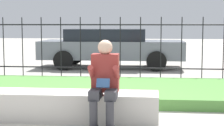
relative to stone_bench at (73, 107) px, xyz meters
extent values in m
plane|color=#A8A399|center=(0.12, 0.00, -0.19)|extent=(60.00, 60.00, 0.00)
cube|color=beige|center=(0.00, 0.00, 0.02)|extent=(2.56, 0.59, 0.43)
cube|color=#9B978F|center=(0.00, 0.00, -0.15)|extent=(2.46, 0.54, 0.08)
cylinder|color=#38383D|center=(0.41, -0.64, 0.07)|extent=(0.11, 0.11, 0.34)
cube|color=#38383D|center=(0.41, -0.43, 0.30)|extent=(0.15, 0.42, 0.13)
cylinder|color=#38383D|center=(0.63, -0.64, 0.07)|extent=(0.11, 0.11, 0.34)
cube|color=#38383D|center=(0.63, -0.43, 0.30)|extent=(0.15, 0.42, 0.13)
cube|color=maroon|center=(0.52, -0.22, 0.57)|extent=(0.38, 0.24, 0.54)
sphere|color=#DBB293|center=(0.52, -0.24, 0.93)|extent=(0.21, 0.21, 0.21)
cylinder|color=maroon|center=(0.35, -0.38, 0.59)|extent=(0.08, 0.29, 0.24)
cylinder|color=maroon|center=(0.69, -0.38, 0.59)|extent=(0.08, 0.29, 0.24)
cube|color=#335689|center=(0.52, -0.48, 0.46)|extent=(0.18, 0.09, 0.13)
cube|color=#569342|center=(0.12, 1.99, -0.09)|extent=(8.14, 2.57, 0.19)
cylinder|color=black|center=(0.12, 3.97, 0.14)|extent=(6.14, 0.03, 0.03)
cylinder|color=black|center=(0.12, 3.97, 1.23)|extent=(6.14, 0.03, 0.03)
cylinder|color=black|center=(-2.69, 3.97, 0.62)|extent=(0.02, 0.02, 1.62)
cylinder|color=black|center=(-2.18, 3.97, 0.62)|extent=(0.02, 0.02, 1.62)
cylinder|color=black|center=(-1.67, 3.97, 0.62)|extent=(0.02, 0.02, 1.62)
cylinder|color=black|center=(-1.16, 3.97, 0.62)|extent=(0.02, 0.02, 1.62)
cylinder|color=black|center=(-0.65, 3.97, 0.62)|extent=(0.02, 0.02, 1.62)
cylinder|color=black|center=(-0.13, 3.97, 0.62)|extent=(0.02, 0.02, 1.62)
cylinder|color=black|center=(0.38, 3.97, 0.62)|extent=(0.02, 0.02, 1.62)
cylinder|color=black|center=(0.89, 3.97, 0.62)|extent=(0.02, 0.02, 1.62)
cylinder|color=black|center=(1.40, 3.97, 0.62)|extent=(0.02, 0.02, 1.62)
cylinder|color=black|center=(1.92, 3.97, 0.62)|extent=(0.02, 0.02, 1.62)
cylinder|color=black|center=(2.43, 3.97, 0.62)|extent=(0.02, 0.02, 1.62)
cylinder|color=black|center=(2.94, 3.97, 0.62)|extent=(0.02, 0.02, 1.62)
cube|color=slate|center=(-0.13, 6.77, 0.41)|extent=(4.66, 1.80, 0.58)
cube|color=black|center=(-0.31, 6.77, 0.89)|extent=(2.57, 1.57, 0.38)
cylinder|color=black|center=(1.32, 5.93, 0.12)|extent=(0.62, 0.21, 0.62)
cylinder|color=black|center=(1.30, 7.64, 0.12)|extent=(0.62, 0.21, 0.62)
cylinder|color=black|center=(-1.56, 5.90, 0.12)|extent=(0.62, 0.21, 0.62)
cylinder|color=black|center=(-1.57, 7.61, 0.12)|extent=(0.62, 0.21, 0.62)
camera|label=1|loc=(1.17, -5.47, 1.27)|focal=60.00mm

